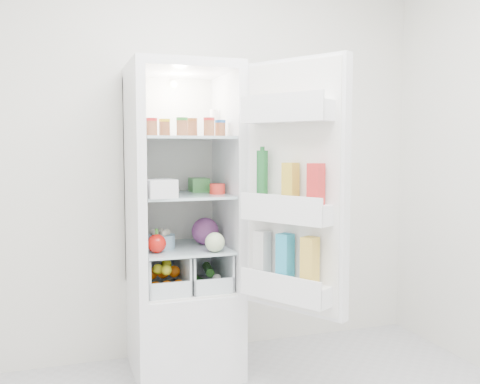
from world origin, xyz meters
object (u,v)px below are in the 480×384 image
object	(u,v)px
red_cabbage	(205,231)
mushroom_bowl	(160,242)
fridge_door	(293,193)
refrigerator	(181,259)

from	to	relation	value
red_cabbage	mushroom_bowl	distance (m)	0.28
red_cabbage	fridge_door	size ratio (longest dim) A/B	0.12
red_cabbage	fridge_door	distance (m)	0.70
red_cabbage	fridge_door	xyz separation A→B (m)	(0.31, -0.57, 0.27)
fridge_door	red_cabbage	bearing A→B (deg)	-1.13
red_cabbage	fridge_door	bearing A→B (deg)	-61.18
refrigerator	red_cabbage	xyz separation A→B (m)	(0.14, -0.03, 0.16)
refrigerator	mushroom_bowl	world-z (taller)	refrigerator
refrigerator	fridge_door	bearing A→B (deg)	-52.97
refrigerator	red_cabbage	distance (m)	0.22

